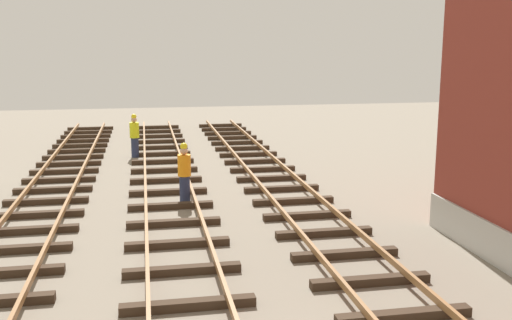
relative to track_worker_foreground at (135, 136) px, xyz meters
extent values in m
cube|color=#38281C|center=(4.82, -16.55, -0.84)|extent=(2.50, 0.24, 0.18)
cube|color=#38281C|center=(4.82, -14.97, -0.84)|extent=(2.50, 0.24, 0.18)
cube|color=#38281C|center=(4.82, -13.39, -0.84)|extent=(2.50, 0.24, 0.18)
cube|color=#38281C|center=(4.82, -11.81, -0.84)|extent=(2.50, 0.24, 0.18)
cube|color=#38281C|center=(4.82, -10.23, -0.84)|extent=(2.50, 0.24, 0.18)
cube|color=#38281C|center=(4.82, -8.64, -0.84)|extent=(2.50, 0.24, 0.18)
cube|color=#38281C|center=(4.82, -7.06, -0.84)|extent=(2.50, 0.24, 0.18)
cube|color=#38281C|center=(4.82, -5.48, -0.84)|extent=(2.50, 0.24, 0.18)
cube|color=#38281C|center=(4.82, -3.90, -0.84)|extent=(2.50, 0.24, 0.18)
cube|color=#38281C|center=(4.82, -2.32, -0.84)|extent=(2.50, 0.24, 0.18)
cube|color=#38281C|center=(4.82, -0.73, -0.84)|extent=(2.50, 0.24, 0.18)
cube|color=#38281C|center=(4.82, 0.85, -0.84)|extent=(2.50, 0.24, 0.18)
cube|color=#38281C|center=(4.82, 2.43, -0.84)|extent=(2.50, 0.24, 0.18)
cube|color=#38281C|center=(4.82, 4.01, -0.84)|extent=(2.50, 0.24, 0.18)
cube|color=#38281C|center=(4.82, 5.59, -0.84)|extent=(2.50, 0.24, 0.18)
cube|color=#38281C|center=(4.82, 7.18, -0.84)|extent=(2.50, 0.24, 0.18)
cube|color=#38281C|center=(4.82, 8.76, -0.84)|extent=(2.50, 0.24, 0.18)
cube|color=#38281C|center=(1.12, -15.41, -0.84)|extent=(2.50, 0.24, 0.18)
cube|color=#38281C|center=(1.12, -13.69, -0.84)|extent=(2.50, 0.24, 0.18)
cube|color=#38281C|center=(1.12, -11.97, -0.84)|extent=(2.50, 0.24, 0.18)
cube|color=#38281C|center=(1.12, -10.25, -0.84)|extent=(2.50, 0.24, 0.18)
cube|color=#38281C|center=(1.12, -8.53, -0.84)|extent=(2.50, 0.24, 0.18)
cube|color=#38281C|center=(1.12, -6.81, -0.84)|extent=(2.50, 0.24, 0.18)
cube|color=#38281C|center=(1.12, -5.08, -0.84)|extent=(2.50, 0.24, 0.18)
cube|color=#38281C|center=(1.12, -3.36, -0.84)|extent=(2.50, 0.24, 0.18)
cube|color=#38281C|center=(1.12, -1.64, -0.84)|extent=(2.50, 0.24, 0.18)
cube|color=#38281C|center=(1.12, 0.08, -0.84)|extent=(2.50, 0.24, 0.18)
cube|color=#38281C|center=(1.12, 1.80, -0.84)|extent=(2.50, 0.24, 0.18)
cube|color=#38281C|center=(1.12, 3.52, -0.84)|extent=(2.50, 0.24, 0.18)
cube|color=#38281C|center=(1.12, 5.25, -0.84)|extent=(2.50, 0.24, 0.18)
cube|color=#38281C|center=(1.12, 6.97, -0.84)|extent=(2.50, 0.24, 0.18)
cube|color=#38281C|center=(1.12, 8.69, -0.84)|extent=(2.50, 0.24, 0.18)
cube|color=#38281C|center=(-2.58, -13.13, -0.84)|extent=(2.50, 0.24, 0.18)
cube|color=#38281C|center=(-2.58, -11.67, -0.84)|extent=(2.50, 0.24, 0.18)
cube|color=#38281C|center=(-2.58, -10.21, -0.84)|extent=(2.50, 0.24, 0.18)
cube|color=#38281C|center=(-2.58, -8.74, -0.84)|extent=(2.50, 0.24, 0.18)
cube|color=#38281C|center=(-2.58, -7.28, -0.84)|extent=(2.50, 0.24, 0.18)
cube|color=#38281C|center=(-2.58, -5.82, -0.84)|extent=(2.50, 0.24, 0.18)
cube|color=#38281C|center=(-2.58, -4.35, -0.84)|extent=(2.50, 0.24, 0.18)
cube|color=#38281C|center=(-2.58, -2.89, -0.84)|extent=(2.50, 0.24, 0.18)
cube|color=#38281C|center=(-2.58, -1.43, -0.84)|extent=(2.50, 0.24, 0.18)
cube|color=#38281C|center=(-2.58, 0.04, -0.84)|extent=(2.50, 0.24, 0.18)
cube|color=#38281C|center=(-2.58, 1.50, -0.84)|extent=(2.50, 0.24, 0.18)
cube|color=#38281C|center=(-2.58, 2.96, -0.84)|extent=(2.50, 0.24, 0.18)
cube|color=#38281C|center=(-2.58, 4.43, -0.84)|extent=(2.50, 0.24, 0.18)
cube|color=#38281C|center=(-2.58, 5.89, -0.84)|extent=(2.50, 0.24, 0.18)
cube|color=#38281C|center=(-2.58, 7.35, -0.84)|extent=(2.50, 0.24, 0.18)
cube|color=#38281C|center=(-2.58, 8.82, -0.84)|extent=(2.50, 0.24, 0.18)
cylinder|color=#262D4C|center=(0.00, 0.00, -0.50)|extent=(0.32, 0.32, 0.85)
cylinder|color=yellow|center=(0.00, 0.00, 0.25)|extent=(0.40, 0.40, 0.65)
sphere|color=tan|center=(0.00, 0.00, 0.69)|extent=(0.24, 0.24, 0.24)
sphere|color=yellow|center=(0.00, 0.00, 0.83)|extent=(0.22, 0.22, 0.22)
cylinder|color=#262D4C|center=(1.58, -7.90, -0.50)|extent=(0.32, 0.32, 0.85)
cylinder|color=orange|center=(1.58, -7.90, 0.25)|extent=(0.40, 0.40, 0.65)
sphere|color=tan|center=(1.58, -7.90, 0.69)|extent=(0.24, 0.24, 0.24)
sphere|color=yellow|center=(1.58, -7.90, 0.83)|extent=(0.22, 0.22, 0.22)
camera|label=1|loc=(0.45, -25.62, 3.87)|focal=41.61mm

